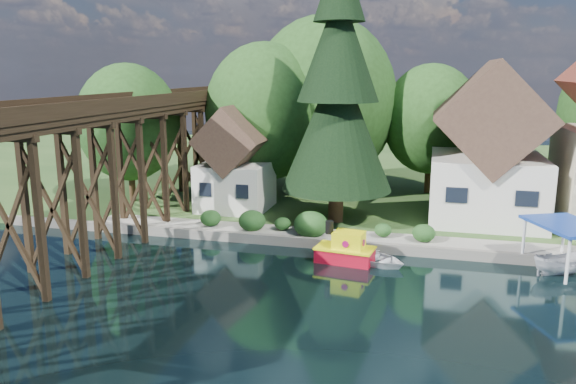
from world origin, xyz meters
name	(u,v)px	position (x,y,z in m)	size (l,w,h in m)	color
ground	(353,304)	(0.00, 0.00, 0.00)	(140.00, 140.00, 0.00)	black
bank	(398,174)	(0.00, 34.00, 0.25)	(140.00, 52.00, 0.50)	#27491D
seawall	(440,253)	(4.00, 8.00, 0.31)	(60.00, 0.40, 0.62)	slate
promenade	(475,245)	(6.00, 9.30, 0.53)	(50.00, 2.60, 0.06)	gray
trestle_bridge	(105,162)	(-16.00, 5.17, 5.35)	(4.12, 44.18, 9.30)	black
house_left	(488,154)	(7.00, 16.00, 5.14)	(7.64, 8.64, 11.02)	silver
shed	(235,165)	(-11.00, 14.50, 3.83)	(5.09, 5.40, 7.85)	silver
bg_trees	(405,115)	(1.00, 21.25, 7.29)	(49.90, 13.30, 10.57)	#382314
shrubs	(303,222)	(-4.60, 9.26, 1.23)	(15.76, 2.47, 1.70)	#1D4217
conifer	(338,92)	(-3.04, 12.76, 9.41)	(7.52, 7.52, 18.51)	#382314
tugboat	(346,250)	(-1.28, 5.88, 0.72)	(3.52, 2.25, 2.40)	#B00B20
boat_white_a	(374,257)	(0.35, 6.05, 0.40)	(2.74, 3.84, 0.79)	white
boat_canopy	(565,253)	(10.42, 6.79, 1.22)	(4.56, 5.26, 2.84)	silver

